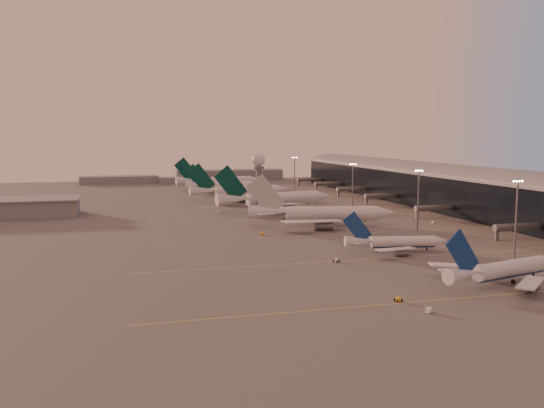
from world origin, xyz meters
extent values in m
plane|color=#514E4E|center=(0.00, 0.00, 0.00)|extent=(700.00, 700.00, 0.00)
cube|color=#E4DA50|center=(30.00, -35.00, 0.01)|extent=(180.00, 0.25, 0.02)
cube|color=#E4DA50|center=(30.00, 10.00, 0.01)|extent=(180.00, 0.25, 0.02)
cube|color=#E4DA50|center=(30.00, 55.00, 0.01)|extent=(180.00, 0.25, 0.02)
cube|color=#E4DA50|center=(30.00, 100.00, 0.01)|extent=(180.00, 0.25, 0.02)
cube|color=#E4DA50|center=(30.00, 150.00, 0.01)|extent=(180.00, 0.25, 0.02)
cube|color=black|center=(108.00, 110.00, 9.00)|extent=(36.00, 360.00, 18.00)
cylinder|color=slate|center=(108.00, 110.00, 18.00)|extent=(10.08, 360.00, 10.08)
cube|color=slate|center=(108.00, 110.00, 18.20)|extent=(40.00, 362.00, 0.80)
cylinder|color=#5B5E63|center=(82.00, 28.00, 4.50)|extent=(22.00, 2.80, 2.80)
cube|color=#5B5E63|center=(72.00, 28.00, 2.20)|extent=(1.20, 1.20, 4.40)
cylinder|color=#5B5E63|center=(82.00, 86.00, 4.50)|extent=(22.00, 2.80, 2.80)
cube|color=#5B5E63|center=(72.00, 86.00, 2.20)|extent=(1.20, 1.20, 4.40)
cylinder|color=#5B5E63|center=(82.00, 142.00, 4.50)|extent=(22.00, 2.80, 2.80)
cube|color=#5B5E63|center=(72.00, 142.00, 2.20)|extent=(1.20, 1.20, 4.40)
cylinder|color=#5B5E63|center=(82.00, 184.00, 4.50)|extent=(22.00, 2.80, 2.80)
cube|color=#5B5E63|center=(72.00, 184.00, 2.20)|extent=(1.20, 1.20, 4.40)
cylinder|color=#5B5E63|center=(82.00, 226.00, 4.50)|extent=(22.00, 2.80, 2.80)
cube|color=#5B5E63|center=(72.00, 226.00, 2.20)|extent=(1.20, 1.20, 4.40)
cylinder|color=#5B5E63|center=(82.00, 266.00, 4.50)|extent=(22.00, 2.80, 2.80)
cube|color=#5B5E63|center=(72.00, 266.00, 2.20)|extent=(1.20, 1.20, 4.40)
cylinder|color=#5B5E63|center=(5.00, 120.00, 11.00)|extent=(2.60, 2.60, 22.00)
cylinder|color=#5B5E63|center=(5.00, 120.00, 22.50)|extent=(5.20, 5.20, 1.20)
sphere|color=silver|center=(5.00, 120.00, 26.40)|extent=(6.40, 6.40, 6.40)
cylinder|color=#5B5E63|center=(5.00, 120.00, 30.10)|extent=(0.16, 0.16, 2.00)
cylinder|color=#5B5E63|center=(58.00, 0.00, 12.50)|extent=(0.56, 0.56, 25.00)
cube|color=#5B5E63|center=(58.00, 0.00, 24.50)|extent=(3.60, 0.25, 0.25)
sphere|color=#FFEABF|center=(56.50, 0.00, 24.10)|extent=(0.56, 0.56, 0.56)
sphere|color=#FFEABF|center=(57.50, 0.00, 24.10)|extent=(0.56, 0.56, 0.56)
sphere|color=#FFEABF|center=(58.50, 0.00, 24.10)|extent=(0.56, 0.56, 0.56)
sphere|color=#FFEABF|center=(59.50, 0.00, 24.10)|extent=(0.56, 0.56, 0.56)
cylinder|color=#5B5E63|center=(55.00, 55.00, 12.50)|extent=(0.56, 0.56, 25.00)
cube|color=#5B5E63|center=(55.00, 55.00, 24.50)|extent=(3.60, 0.25, 0.25)
sphere|color=#FFEABF|center=(53.50, 55.00, 24.10)|extent=(0.56, 0.56, 0.56)
sphere|color=#FFEABF|center=(54.50, 55.00, 24.10)|extent=(0.56, 0.56, 0.56)
sphere|color=#FFEABF|center=(55.50, 55.00, 24.10)|extent=(0.56, 0.56, 0.56)
sphere|color=#FFEABF|center=(56.50, 55.00, 24.10)|extent=(0.56, 0.56, 0.56)
cylinder|color=#5B5E63|center=(50.00, 110.00, 12.50)|extent=(0.56, 0.56, 25.00)
cube|color=#5B5E63|center=(50.00, 110.00, 24.50)|extent=(3.60, 0.25, 0.25)
sphere|color=#FFEABF|center=(48.50, 110.00, 24.10)|extent=(0.56, 0.56, 0.56)
sphere|color=#FFEABF|center=(49.50, 110.00, 24.10)|extent=(0.56, 0.56, 0.56)
sphere|color=#FFEABF|center=(50.50, 110.00, 24.10)|extent=(0.56, 0.56, 0.56)
sphere|color=#FFEABF|center=(51.50, 110.00, 24.10)|extent=(0.56, 0.56, 0.56)
cylinder|color=#5B5E63|center=(48.00, 200.00, 12.50)|extent=(0.56, 0.56, 25.00)
cube|color=#5B5E63|center=(48.00, 200.00, 24.50)|extent=(3.60, 0.25, 0.25)
sphere|color=#FFEABF|center=(46.50, 200.00, 24.10)|extent=(0.56, 0.56, 0.56)
sphere|color=#FFEABF|center=(47.50, 200.00, 24.10)|extent=(0.56, 0.56, 0.56)
sphere|color=#FFEABF|center=(48.50, 200.00, 24.10)|extent=(0.56, 0.56, 0.56)
sphere|color=#FFEABF|center=(49.50, 200.00, 24.10)|extent=(0.56, 0.56, 0.56)
cube|color=slate|center=(-60.00, 320.00, 3.00)|extent=(60.00, 18.00, 6.00)
cube|color=slate|center=(30.00, 330.00, 4.50)|extent=(90.00, 20.00, 9.00)
cube|color=slate|center=(-10.00, 310.00, 2.50)|extent=(40.00, 15.00, 5.00)
cylinder|color=silver|center=(36.39, -26.28, 3.42)|extent=(24.85, 10.27, 4.19)
cylinder|color=navy|center=(36.39, -26.28, 2.47)|extent=(24.08, 9.01, 3.01)
cone|color=silver|center=(19.51, -30.70, 3.94)|extent=(11.04, 6.66, 4.19)
cube|color=silver|center=(33.15, -37.77, 2.68)|extent=(15.87, 15.08, 1.32)
cylinder|color=slate|center=(35.44, -34.66, 0.77)|extent=(5.29, 3.84, 2.72)
cube|color=slate|center=(35.44, -34.66, 1.95)|extent=(0.39, 0.35, 1.67)
cube|color=silver|center=(27.94, -17.84, 2.68)|extent=(18.26, 8.12, 1.32)
cylinder|color=slate|center=(31.46, -19.44, 0.77)|extent=(5.29, 3.84, 2.72)
cube|color=slate|center=(31.46, -19.44, 1.95)|extent=(0.39, 0.35, 1.67)
cube|color=navy|center=(19.01, -30.83, 9.12)|extent=(11.21, 3.28, 12.48)
cube|color=silver|center=(20.74, -35.29, 4.04)|extent=(4.77, 4.45, 0.28)
cube|color=silver|center=(18.34, -26.08, 4.04)|extent=(5.02, 2.69, 0.28)
cylinder|color=black|center=(45.43, -23.92, 0.55)|extent=(0.55, 0.55, 1.10)
cylinder|color=black|center=(33.86, -24.44, 0.61)|extent=(1.31, 0.84, 1.21)
cylinder|color=black|center=(35.08, -29.13, 0.61)|extent=(1.31, 0.84, 1.21)
cylinder|color=silver|center=(28.90, 17.62, 2.94)|extent=(21.46, 7.10, 3.60)
cylinder|color=navy|center=(28.90, 17.62, 2.13)|extent=(20.87, 6.03, 2.59)
cone|color=silver|center=(41.35, 15.50, 2.94)|extent=(4.64, 4.24, 3.60)
cone|color=silver|center=(14.10, 20.14, 3.39)|extent=(9.35, 5.04, 3.60)
cube|color=silver|center=(22.30, 9.76, 2.31)|extent=(15.64, 8.18, 1.13)
cylinder|color=slate|center=(25.19, 11.39, 0.66)|extent=(4.43, 2.99, 2.34)
cube|color=slate|center=(25.19, 11.39, 1.68)|extent=(0.32, 0.28, 1.44)
cube|color=silver|center=(25.27, 27.23, 2.31)|extent=(14.28, 12.16, 1.13)
cylinder|color=slate|center=(27.46, 24.73, 0.66)|extent=(4.43, 2.99, 2.34)
cube|color=slate|center=(27.46, 24.73, 1.68)|extent=(0.32, 0.28, 1.44)
cube|color=navy|center=(13.66, 20.21, 7.84)|extent=(9.80, 1.98, 10.73)
cube|color=silver|center=(13.44, 16.10, 3.48)|extent=(4.36, 2.63, 0.24)
cube|color=silver|center=(14.82, 24.17, 3.48)|extent=(4.22, 3.63, 0.24)
cylinder|color=black|center=(36.83, 16.27, 0.47)|extent=(0.47, 0.47, 0.95)
cylinder|color=black|center=(27.57, 19.96, 0.52)|extent=(1.11, 0.64, 1.04)
cylinder|color=black|center=(26.87, 15.85, 0.52)|extent=(1.11, 0.64, 1.04)
cylinder|color=silver|center=(25.82, 75.58, 4.14)|extent=(38.59, 14.27, 5.97)
cylinder|color=silver|center=(25.82, 75.58, 2.80)|extent=(37.48, 12.47, 4.30)
cone|color=silver|center=(48.06, 70.54, 4.14)|extent=(8.53, 7.46, 5.97)
cone|color=silver|center=(-0.63, 81.57, 4.89)|extent=(16.95, 9.36, 5.97)
cube|color=silver|center=(13.21, 62.14, 3.10)|extent=(28.14, 13.34, 1.77)
cylinder|color=slate|center=(18.55, 64.78, 0.67)|extent=(8.07, 5.42, 3.88)
cube|color=slate|center=(18.55, 64.78, 2.05)|extent=(0.34, 0.30, 2.39)
cube|color=silver|center=(20.24, 93.14, 3.10)|extent=(24.93, 22.72, 1.77)
cylinder|color=slate|center=(23.91, 88.45, 0.67)|extent=(8.07, 5.42, 3.88)
cube|color=slate|center=(23.91, 88.45, 2.05)|extent=(0.34, 0.30, 2.39)
cube|color=#A9ABB0|center=(-1.42, 81.75, 11.94)|extent=(16.22, 3.99, 17.72)
cube|color=silver|center=(-2.58, 74.43, 5.04)|extent=(7.84, 4.39, 0.24)
cube|color=silver|center=(0.69, 88.86, 5.04)|extent=(7.50, 6.79, 0.24)
cylinder|color=black|center=(39.98, 72.37, 0.48)|extent=(0.48, 0.48, 0.96)
cylinder|color=black|center=(23.28, 78.33, 0.53)|extent=(1.14, 0.70, 1.06)
cylinder|color=black|center=(22.34, 74.19, 0.53)|extent=(1.14, 0.70, 1.06)
cylinder|color=silver|center=(21.32, 133.87, 4.49)|extent=(39.90, 12.96, 6.35)
cylinder|color=silver|center=(21.32, 133.87, 3.06)|extent=(38.82, 11.08, 4.57)
cone|color=silver|center=(44.49, 137.87, 4.49)|extent=(8.59, 7.56, 6.35)
cone|color=silver|center=(-6.22, 129.12, 5.29)|extent=(17.36, 9.07, 6.35)
cube|color=silver|center=(14.58, 115.90, 3.38)|extent=(26.66, 22.76, 1.88)
cylinder|color=slate|center=(18.66, 120.57, 0.77)|extent=(8.22, 5.37, 4.13)
cube|color=slate|center=(18.66, 120.57, 2.27)|extent=(0.37, 0.33, 2.54)
cube|color=silver|center=(8.94, 148.55, 3.38)|extent=(29.24, 15.23, 1.88)
cylinder|color=slate|center=(14.36, 145.51, 0.77)|extent=(8.22, 5.37, 4.13)
cube|color=slate|center=(14.36, 145.51, 2.27)|extent=(0.37, 0.33, 2.54)
cube|color=#05362E|center=(-7.04, 128.98, 12.87)|extent=(17.29, 3.35, 18.80)
cube|color=silver|center=(-5.20, 121.56, 5.44)|extent=(7.86, 6.78, 0.27)
cube|color=silver|center=(-7.80, 136.58, 5.44)|extent=(8.12, 4.87, 0.27)
cylinder|color=black|center=(36.07, 136.42, 0.55)|extent=(0.55, 0.55, 1.10)
cylinder|color=black|center=(17.78, 135.71, 0.60)|extent=(1.28, 0.74, 1.20)
cylinder|color=black|center=(18.60, 130.96, 0.60)|extent=(1.28, 0.74, 1.20)
cylinder|color=silver|center=(12.62, 181.74, 4.24)|extent=(37.52, 8.62, 6.00)
cylinder|color=silver|center=(12.62, 181.74, 2.89)|extent=(36.66, 6.89, 4.32)
cone|color=silver|center=(34.76, 183.31, 4.24)|extent=(7.60, 6.49, 6.00)
cone|color=silver|center=(-13.71, 179.87, 4.99)|extent=(15.98, 7.09, 6.00)
cube|color=silver|center=(4.59, 165.48, 3.19)|extent=(26.21, 19.64, 1.78)
cylinder|color=slate|center=(8.86, 169.49, 0.72)|extent=(7.46, 4.40, 3.90)
cube|color=slate|center=(8.86, 169.49, 2.14)|extent=(0.33, 0.28, 2.40)
cube|color=silver|center=(2.37, 196.69, 3.19)|extent=(27.22, 16.68, 1.78)
cylinder|color=slate|center=(7.17, 193.33, 0.72)|extent=(7.46, 4.40, 3.90)
cube|color=slate|center=(7.17, 193.33, 2.14)|extent=(0.33, 0.28, 2.40)
cube|color=#05362E|center=(-14.49, 179.81, 12.15)|extent=(16.49, 1.53, 17.75)
cube|color=silver|center=(-13.46, 172.67, 5.14)|extent=(7.58, 5.94, 0.26)
cube|color=silver|center=(-14.48, 187.03, 5.14)|extent=(7.69, 5.19, 0.26)
cylinder|color=black|center=(26.72, 182.74, 0.52)|extent=(0.52, 0.52, 1.03)
cylinder|color=black|center=(9.47, 183.79, 0.57)|extent=(1.17, 0.60, 1.14)
cylinder|color=black|center=(9.79, 179.25, 0.57)|extent=(1.17, 0.60, 1.14)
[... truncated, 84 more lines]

